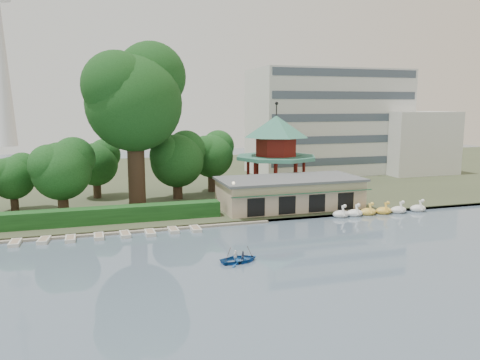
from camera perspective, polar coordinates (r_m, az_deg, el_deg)
name	(u,v)px	position (r m, az deg, el deg)	size (l,w,h in m)	color
ground_plane	(282,276)	(38.64, 5.16, -11.57)	(220.00, 220.00, 0.00)	slate
shore	(176,178)	(87.55, -7.84, 0.20)	(220.00, 70.00, 0.40)	#424930
embankment	(225,223)	(54.25, -1.81, -5.28)	(220.00, 0.60, 0.30)	gray
dock	(118,232)	(52.39, -14.61, -6.13)	(34.00, 1.60, 0.24)	gray
boathouse	(290,192)	(61.33, 6.06, -1.52)	(18.60, 9.39, 3.90)	tan
pavilion	(276,147)	(70.59, 4.42, 4.09)	(12.40, 12.40, 13.50)	tan
office_building	(342,125)	(94.71, 12.37, 6.54)	(38.00, 18.00, 20.00)	silver
broadcast_tower	(1,42)	(176.83, -27.16, 14.74)	(8.00, 8.00, 96.00)	silver
hedge	(89,216)	(55.29, -17.94, -4.22)	(30.00, 2.00, 1.80)	#1B4C1B
lamp_post	(234,193)	(55.56, -0.80, -1.56)	(0.36, 0.36, 4.28)	black
big_tree	(135,95)	(61.81, -12.68, 10.11)	(13.41, 12.50, 21.47)	#3A281C
small_trees	(112,163)	(65.17, -15.33, 2.04)	(39.91, 16.96, 9.68)	#3A281C
swan_boats	(378,211)	(61.68, 16.45, -3.65)	(13.33, 2.03, 1.92)	white
moored_rowboats	(85,237)	(51.00, -18.34, -6.65)	(24.33, 2.69, 0.36)	silver
rowboat_with_passengers	(239,257)	(41.55, -0.08, -9.31)	(5.13, 3.96, 2.01)	#174C92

